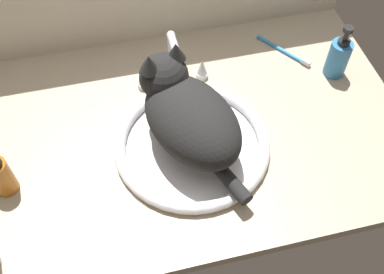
{
  "coord_description": "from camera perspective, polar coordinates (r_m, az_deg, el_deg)",
  "views": [
    {
      "loc": [
        -9.03,
        -65.05,
        90.7
      ],
      "look_at": [
        5.02,
        -5.92,
        7.0
      ],
      "focal_mm": 41.5,
      "sensor_mm": 36.0,
      "label": 1
    }
  ],
  "objects": [
    {
      "name": "countertop",
      "position": [
        1.11,
        -3.24,
        0.25
      ],
      "size": [
        119.84,
        69.22,
        3.0
      ],
      "primitive_type": "cube",
      "color": "#B7A88E",
      "rests_on": "ground"
    },
    {
      "name": "sink_basin",
      "position": [
        1.06,
        0.0,
        -0.88
      ],
      "size": [
        37.26,
        37.26,
        2.82
      ],
      "color": "white",
      "rests_on": "countertop"
    },
    {
      "name": "faucet",
      "position": [
        1.15,
        -2.45,
        9.14
      ],
      "size": [
        19.07,
        11.83,
        17.31
      ],
      "color": "silver",
      "rests_on": "countertop"
    },
    {
      "name": "cat",
      "position": [
        0.99,
        -0.8,
        3.26
      ],
      "size": [
        26.83,
        36.58,
        19.91
      ],
      "color": "black",
      "rests_on": "sink_basin"
    },
    {
      "name": "amber_bottle",
      "position": [
        1.05,
        -23.44,
        -4.56
      ],
      "size": [
        5.12,
        5.12,
        11.33
      ],
      "color": "#B2661E",
      "rests_on": "countertop"
    },
    {
      "name": "soap_pump_bottle",
      "position": [
        1.25,
        18.29,
        9.7
      ],
      "size": [
        5.63,
        5.63,
        15.66
      ],
      "color": "teal",
      "rests_on": "countertop"
    },
    {
      "name": "toothbrush",
      "position": [
        1.3,
        11.77,
        10.76
      ],
      "size": [
        11.04,
        15.46,
        1.7
      ],
      "color": "#338CD1",
      "rests_on": "countertop"
    }
  ]
}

